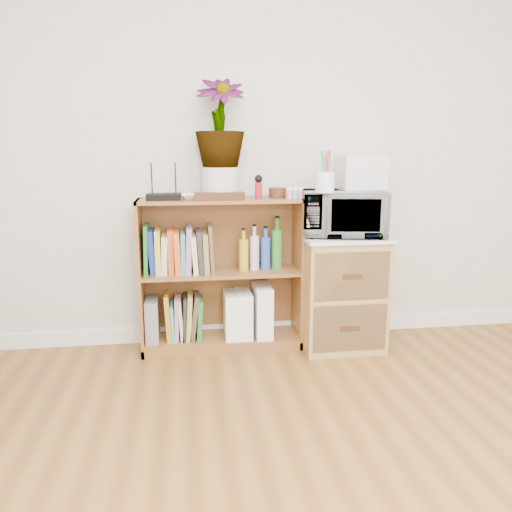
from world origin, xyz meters
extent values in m
cube|color=white|center=(0.00, 2.24, 0.05)|extent=(4.00, 0.02, 0.10)
cube|color=brown|center=(-0.35, 2.10, 0.47)|extent=(1.00, 0.30, 0.95)
cube|color=#9E7542|center=(0.40, 2.02, 0.35)|extent=(0.50, 0.45, 0.70)
imported|color=silver|center=(0.40, 2.02, 0.86)|extent=(0.55, 0.42, 0.28)
cylinder|color=white|center=(0.25, 1.91, 1.06)|extent=(0.11, 0.11, 0.12)
cube|color=silver|center=(0.54, 2.10, 1.10)|extent=(0.27, 0.22, 0.21)
cube|color=black|center=(-0.68, 2.08, 0.97)|extent=(0.20, 0.14, 0.04)
imported|color=silver|center=(-0.53, 2.07, 0.97)|extent=(0.13, 0.13, 0.03)
cylinder|color=silver|center=(-0.34, 2.12, 1.04)|extent=(0.22, 0.22, 0.19)
imported|color=#307A31|center=(-0.34, 2.12, 1.40)|extent=(0.29, 0.29, 0.52)
cube|color=#391C0F|center=(-0.36, 2.00, 0.97)|extent=(0.29, 0.07, 0.05)
cylinder|color=#AB151F|center=(-0.12, 2.06, 1.00)|extent=(0.04, 0.04, 0.10)
cylinder|color=#32170D|center=(0.01, 2.11, 0.98)|extent=(0.11, 0.11, 0.06)
cube|color=pink|center=(0.10, 2.01, 0.98)|extent=(0.11, 0.04, 0.05)
cube|color=gray|center=(-0.78, 2.10, 0.20)|extent=(0.08, 0.21, 0.26)
cube|color=white|center=(-0.29, 2.09, 0.21)|extent=(0.09, 0.23, 0.29)
cube|color=white|center=(-0.21, 2.09, 0.22)|extent=(0.09, 0.23, 0.29)
cube|color=white|center=(-0.09, 2.09, 0.23)|extent=(0.10, 0.26, 0.33)
cube|color=#1E7228|center=(-0.80, 2.10, 0.65)|extent=(0.03, 0.20, 0.30)
cube|color=navy|center=(-0.77, 2.10, 0.63)|extent=(0.05, 0.20, 0.27)
cube|color=gold|center=(-0.73, 2.10, 0.63)|extent=(0.03, 0.20, 0.27)
cube|color=#B8B9B3|center=(-0.69, 2.10, 0.62)|extent=(0.04, 0.20, 0.23)
cube|color=#CA5222|center=(-0.65, 2.10, 0.63)|extent=(0.03, 0.20, 0.27)
cube|color=#D45925|center=(-0.62, 2.10, 0.63)|extent=(0.04, 0.20, 0.26)
cube|color=teal|center=(-0.58, 2.10, 0.63)|extent=(0.03, 0.20, 0.25)
cube|color=#9071AA|center=(-0.55, 2.10, 0.64)|extent=(0.04, 0.20, 0.28)
cube|color=beige|center=(-0.51, 2.10, 0.62)|extent=(0.04, 0.20, 0.23)
cube|color=#282828|center=(-0.48, 2.10, 0.63)|extent=(0.04, 0.20, 0.27)
cube|color=#998C46|center=(-0.44, 2.10, 0.62)|extent=(0.04, 0.20, 0.25)
cube|color=brown|center=(-0.41, 2.10, 0.65)|extent=(0.03, 0.20, 0.30)
cylinder|color=gold|center=(-0.21, 2.10, 0.63)|extent=(0.06, 0.06, 0.26)
cylinder|color=silver|center=(-0.14, 2.10, 0.64)|extent=(0.06, 0.06, 0.28)
cylinder|color=#274FB6|center=(-0.07, 2.10, 0.63)|extent=(0.06, 0.06, 0.26)
cylinder|color=#2E7C2D|center=(0.01, 2.10, 0.66)|extent=(0.07, 0.07, 0.32)
cube|color=#BD7E21|center=(-0.69, 2.10, 0.22)|extent=(0.04, 0.19, 0.30)
cube|color=teal|center=(-0.66, 2.10, 0.18)|extent=(0.03, 0.19, 0.23)
cube|color=#A072AB|center=(-0.63, 2.10, 0.20)|extent=(0.03, 0.19, 0.27)
cube|color=beige|center=(-0.61, 2.10, 0.20)|extent=(0.03, 0.19, 0.26)
cube|color=black|center=(-0.58, 2.10, 0.21)|extent=(0.03, 0.19, 0.28)
cube|color=#A6A54C|center=(-0.55, 2.10, 0.21)|extent=(0.05, 0.19, 0.29)
cube|color=#4D372C|center=(-0.52, 2.10, 0.21)|extent=(0.07, 0.19, 0.28)
cube|color=#1F7726|center=(-0.49, 2.10, 0.20)|extent=(0.05, 0.19, 0.26)
camera|label=1|loc=(-0.57, -0.93, 1.24)|focal=35.00mm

